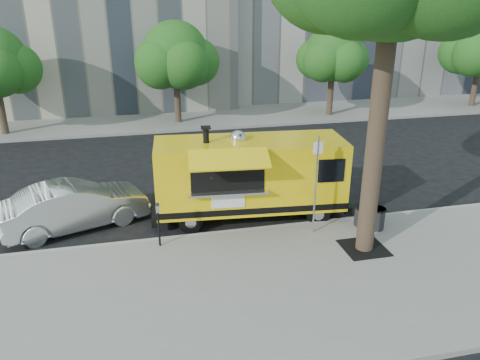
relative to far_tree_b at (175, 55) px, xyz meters
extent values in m
plane|color=black|center=(1.00, -12.70, -3.83)|extent=(120.00, 120.00, 0.00)
cube|color=gray|center=(1.00, -16.70, -3.76)|extent=(60.00, 6.00, 0.15)
cube|color=#999993|center=(1.00, -13.63, -3.76)|extent=(60.00, 0.14, 0.16)
cube|color=gray|center=(1.00, 0.80, -3.76)|extent=(60.00, 5.00, 0.15)
cylinder|color=#33261C|center=(3.60, -15.50, -0.43)|extent=(0.48, 0.48, 6.50)
cube|color=black|center=(3.60, -15.50, -3.68)|extent=(1.20, 1.20, 0.02)
cylinder|color=#33261C|center=(-9.00, -0.40, -2.38)|extent=(0.36, 0.36, 2.60)
cylinder|color=#33261C|center=(0.00, 0.00, -2.38)|extent=(0.36, 0.36, 2.60)
sphere|color=#194512|center=(0.00, 0.00, 0.02)|extent=(3.60, 3.60, 3.60)
cylinder|color=#33261C|center=(9.00, -0.30, -2.38)|extent=(0.36, 0.36, 2.60)
sphere|color=#194512|center=(9.00, -0.30, -0.09)|extent=(3.24, 3.24, 3.24)
cylinder|color=#33261C|center=(19.00, -0.10, -2.38)|extent=(0.36, 0.36, 2.60)
cylinder|color=silver|center=(2.55, -14.25, -2.18)|extent=(0.06, 0.06, 3.00)
cube|color=white|center=(2.55, -14.25, -1.03)|extent=(0.28, 0.02, 0.35)
cylinder|color=black|center=(-2.00, -14.05, -3.16)|extent=(0.06, 0.06, 1.05)
cube|color=silver|center=(-2.00, -14.05, -2.53)|extent=(0.10, 0.08, 0.22)
sphere|color=black|center=(-2.00, -14.05, -2.40)|extent=(0.11, 0.11, 0.11)
cube|color=yellow|center=(1.03, -12.50, -2.30)|extent=(6.09, 2.53, 2.14)
cube|color=black|center=(1.03, -12.50, -3.18)|extent=(6.11, 2.56, 0.20)
cube|color=black|center=(4.06, -12.78, -3.42)|extent=(0.35, 1.91, 0.27)
cube|color=black|center=(-2.01, -12.22, -3.42)|extent=(0.35, 1.91, 0.27)
cube|color=black|center=(4.00, -12.77, -1.96)|extent=(0.19, 1.60, 0.87)
cylinder|color=black|center=(2.99, -13.52, -3.47)|extent=(0.75, 0.32, 0.73)
cylinder|color=black|center=(3.15, -11.85, -3.47)|extent=(0.75, 0.32, 0.73)
cylinder|color=black|center=(-1.00, -13.16, -3.47)|extent=(0.75, 0.32, 0.73)
cylinder|color=black|center=(-0.85, -11.49, -3.47)|extent=(0.75, 0.32, 0.73)
cube|color=black|center=(0.12, -13.37, -1.96)|extent=(2.20, 0.38, 0.96)
cube|color=silver|center=(0.11, -13.52, -2.48)|extent=(2.41, 0.56, 0.06)
cube|color=yellow|center=(0.08, -13.85, -1.31)|extent=(2.36, 1.07, 0.39)
cube|color=white|center=(0.12, -13.45, -2.76)|extent=(1.00, 0.13, 0.46)
cylinder|color=black|center=(-0.34, -12.38, -1.01)|extent=(0.18, 0.18, 0.50)
sphere|color=silver|center=(0.68, -12.29, -1.19)|extent=(0.51, 0.51, 0.51)
sphere|color=brown|center=(-0.35, -13.03, -2.01)|extent=(0.77, 0.77, 0.77)
cylinder|color=#FF590C|center=(-0.37, -13.26, -2.14)|extent=(0.32, 0.14, 0.31)
imported|color=silver|center=(-4.44, -12.01, -3.10)|extent=(4.70, 2.92, 1.46)
cylinder|color=black|center=(4.19, -14.15, -3.38)|extent=(0.47, 0.47, 0.61)
cylinder|color=black|center=(4.19, -14.15, -3.09)|extent=(0.51, 0.51, 0.04)
cylinder|color=black|center=(4.50, -14.45, -3.35)|extent=(0.51, 0.51, 0.67)
cylinder|color=black|center=(4.50, -14.45, -3.03)|extent=(0.56, 0.56, 0.04)
camera|label=1|loc=(-2.41, -25.99, 2.94)|focal=35.00mm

